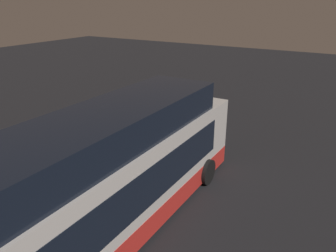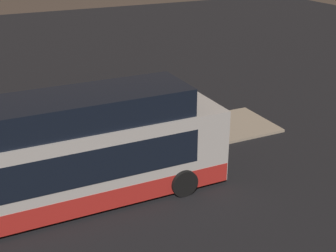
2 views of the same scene
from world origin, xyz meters
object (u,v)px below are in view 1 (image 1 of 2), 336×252
at_px(passenger_boarding, 99,137).
at_px(passenger_with_bags, 80,141).
at_px(passenger_waiting, 145,116).
at_px(bus_lead, 111,181).
at_px(suitcase, 88,147).
at_px(sign_post, 27,163).

distance_m(passenger_boarding, passenger_with_bags, 0.80).
distance_m(passenger_boarding, passenger_waiting, 3.28).
bearing_deg(passenger_waiting, bus_lead, 66.63).
relative_size(passenger_boarding, passenger_with_bags, 1.00).
distance_m(passenger_with_bags, suitcase, 0.83).
xyz_separation_m(bus_lead, passenger_boarding, (3.39, 3.61, -0.67)).
bearing_deg(passenger_waiting, passenger_boarding, 36.50).
xyz_separation_m(bus_lead, suitcase, (3.27, 4.19, -1.23)).
height_order(passenger_boarding, passenger_waiting, passenger_waiting).
bearing_deg(passenger_waiting, suitcase, 26.89).
distance_m(bus_lead, passenger_boarding, 4.99).
relative_size(bus_lead, suitcase, 12.38).
height_order(bus_lead, sign_post, bus_lead).
height_order(passenger_boarding, suitcase, passenger_boarding).
bearing_deg(suitcase, bus_lead, -127.91).
xyz_separation_m(passenger_with_bags, suitcase, (0.57, 0.21, -0.55)).
distance_m(passenger_boarding, sign_post, 4.29).
height_order(passenger_boarding, passenger_with_bags, passenger_boarding).
bearing_deg(bus_lead, suitcase, 52.09).
bearing_deg(passenger_with_bags, sign_post, 174.60).
distance_m(bus_lead, suitcase, 5.46).
xyz_separation_m(bus_lead, passenger_waiting, (6.66, 3.45, -0.65)).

